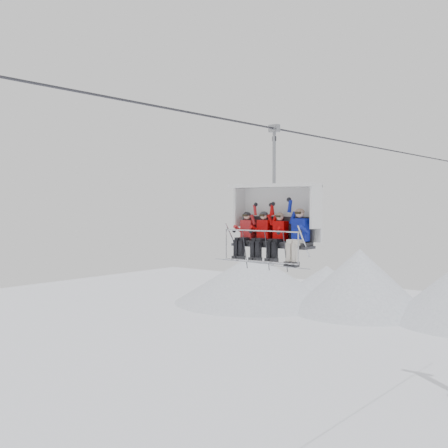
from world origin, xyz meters
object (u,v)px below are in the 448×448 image
Objects in this scene: skier_far_left at (245,234)px; skier_center_left at (262,234)px; skier_center_right at (278,235)px; skier_far_right at (298,234)px; chairlift_carrier at (277,215)px.

skier_center_left is (0.62, 0.00, 0.01)m from skier_far_left.
skier_far_right is at bearing 1.28° from skier_center_right.
skier_center_left is at bearing -132.37° from chairlift_carrier.
chairlift_carrier reaches higher than skier_center_right.
chairlift_carrier reaches higher than skier_center_left.
skier_far_left is 0.98× the size of skier_far_right.
skier_center_left is at bearing -179.47° from skier_far_right.
skier_center_left is 1.24m from skier_far_right.
skier_far_right reaches higher than skier_center_right.
skier_far_left reaches higher than skier_center_right.
chairlift_carrier reaches higher than skier_far_left.
skier_far_left is 0.62m from skier_center_left.
chairlift_carrier is 0.71m from skier_center_left.
skier_far_right is at bearing 0.42° from skier_far_left.
skier_far_right is (0.95, -0.31, -0.51)m from chairlift_carrier.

